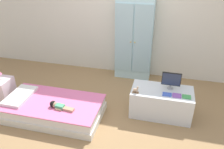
% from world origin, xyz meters
% --- Properties ---
extents(ground_plane, '(10.00, 10.00, 0.02)m').
position_xyz_m(ground_plane, '(0.00, 0.00, -0.01)').
color(ground_plane, '#99754C').
extents(back_wall, '(6.40, 0.05, 2.70)m').
position_xyz_m(back_wall, '(0.00, 1.57, 1.35)').
color(back_wall, silver).
rests_on(back_wall, ground_plane).
extents(bed, '(1.52, 0.82, 0.26)m').
position_xyz_m(bed, '(-0.75, -0.19, 0.13)').
color(bed, silver).
rests_on(bed, ground_plane).
extents(pillow, '(0.32, 0.58, 0.05)m').
position_xyz_m(pillow, '(-1.31, -0.19, 0.29)').
color(pillow, white).
rests_on(pillow, bed).
extents(doll, '(0.39, 0.14, 0.10)m').
position_xyz_m(doll, '(-0.60, -0.30, 0.30)').
color(doll, '#4CA375').
rests_on(doll, bed).
extents(nightstand, '(0.34, 0.34, 0.43)m').
position_xyz_m(nightstand, '(-1.78, -0.02, 0.21)').
color(nightstand, silver).
rests_on(nightstand, ground_plane).
extents(wardrobe, '(0.70, 0.30, 1.61)m').
position_xyz_m(wardrobe, '(0.25, 1.39, 0.81)').
color(wardrobe, silver).
rests_on(wardrobe, ground_plane).
extents(tv_stand, '(0.94, 0.48, 0.44)m').
position_xyz_m(tv_stand, '(0.89, 0.27, 0.22)').
color(tv_stand, silver).
rests_on(tv_stand, ground_plane).
extents(tv_monitor, '(0.29, 0.10, 0.27)m').
position_xyz_m(tv_monitor, '(1.00, 0.35, 0.60)').
color(tv_monitor, '#99999E').
rests_on(tv_monitor, tv_stand).
extents(rocking_horse_toy, '(0.09, 0.04, 0.11)m').
position_xyz_m(rocking_horse_toy, '(0.50, 0.10, 0.50)').
color(rocking_horse_toy, '#8E6642').
rests_on(rocking_horse_toy, tv_stand).
extents(book_blue, '(0.13, 0.10, 0.01)m').
position_xyz_m(book_blue, '(0.96, 0.16, 0.45)').
color(book_blue, blue).
rests_on(book_blue, tv_stand).
extents(book_purple, '(0.13, 0.11, 0.02)m').
position_xyz_m(book_purple, '(1.10, 0.16, 0.45)').
color(book_purple, '#8E51B2').
rests_on(book_purple, tv_stand).
extents(book_green, '(0.12, 0.10, 0.02)m').
position_xyz_m(book_green, '(1.24, 0.16, 0.45)').
color(book_green, '#429E51').
rests_on(book_green, tv_stand).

